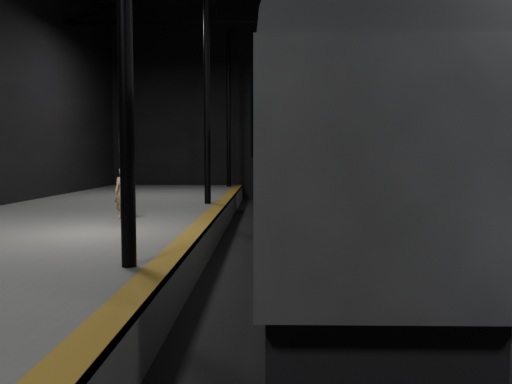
{
  "coord_description": "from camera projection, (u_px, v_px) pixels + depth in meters",
  "views": [
    {
      "loc": [
        -1.39,
        -12.66,
        2.93
      ],
      "look_at": [
        -1.64,
        0.65,
        2.0
      ],
      "focal_mm": 35.0,
      "sensor_mm": 36.0,
      "label": 1
    }
  ],
  "objects": [
    {
      "name": "ground",
      "position": [
        319.0,
        271.0,
        12.81
      ],
      "size": [
        44.0,
        44.0,
        0.0
      ],
      "primitive_type": "plane",
      "color": "black",
      "rests_on": "ground"
    },
    {
      "name": "platform_left",
      "position": [
        30.0,
        251.0,
        12.92
      ],
      "size": [
        9.0,
        43.8,
        1.0
      ],
      "primitive_type": "cube",
      "color": "#555553",
      "rests_on": "ground"
    },
    {
      "name": "tactile_strip",
      "position": [
        193.0,
        232.0,
        12.8
      ],
      "size": [
        0.5,
        43.8,
        0.01
      ],
      "primitive_type": "cube",
      "color": "olive",
      "rests_on": "platform_left"
    },
    {
      "name": "track",
      "position": [
        319.0,
        269.0,
        12.8
      ],
      "size": [
        2.4,
        43.0,
        0.24
      ],
      "color": "#3F3328",
      "rests_on": "ground"
    },
    {
      "name": "train",
      "position": [
        310.0,
        151.0,
        15.73
      ],
      "size": [
        3.13,
        20.94,
        5.6
      ],
      "color": "gray",
      "rests_on": "ground"
    },
    {
      "name": "woman",
      "position": [
        124.0,
        193.0,
        15.67
      ],
      "size": [
        0.66,
        0.49,
        1.64
      ],
      "primitive_type": "imported",
      "rotation": [
        0.0,
        0.0,
        0.17
      ],
      "color": "#9B805F",
      "rests_on": "platform_left"
    }
  ]
}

